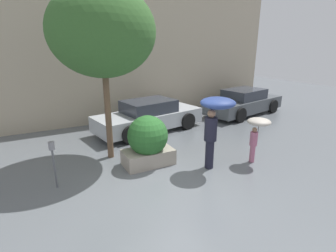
{
  "coord_description": "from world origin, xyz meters",
  "views": [
    {
      "loc": [
        -2.73,
        -5.16,
        3.43
      ],
      "look_at": [
        0.79,
        1.6,
        1.05
      ],
      "focal_mm": 28.0,
      "sensor_mm": 36.0,
      "label": 1
    }
  ],
  "objects_px": {
    "parked_car_far": "(243,102)",
    "parked_car_near": "(149,116)",
    "person_adult": "(215,115)",
    "planter_box": "(148,141)",
    "parking_meter": "(53,155)",
    "person_child": "(257,128)",
    "street_tree": "(102,32)"
  },
  "relations": [
    {
      "from": "parked_car_far",
      "to": "person_adult",
      "type": "bearing_deg",
      "value": 118.35
    },
    {
      "from": "person_adult",
      "to": "person_child",
      "type": "relative_size",
      "value": 1.49
    },
    {
      "from": "planter_box",
      "to": "person_adult",
      "type": "xyz_separation_m",
      "value": [
        1.56,
        -1.08,
        0.86
      ]
    },
    {
      "from": "person_child",
      "to": "parked_car_near",
      "type": "relative_size",
      "value": 0.3
    },
    {
      "from": "person_adult",
      "to": "parked_car_far",
      "type": "relative_size",
      "value": 0.44
    },
    {
      "from": "person_child",
      "to": "parked_car_far",
      "type": "bearing_deg",
      "value": 98.67
    },
    {
      "from": "street_tree",
      "to": "parking_meter",
      "type": "relative_size",
      "value": 4.14
    },
    {
      "from": "person_child",
      "to": "street_tree",
      "type": "xyz_separation_m",
      "value": [
        -3.76,
        2.4,
        2.66
      ]
    },
    {
      "from": "person_child",
      "to": "parking_meter",
      "type": "bearing_deg",
      "value": -144.09
    },
    {
      "from": "parked_car_near",
      "to": "parked_car_far",
      "type": "bearing_deg",
      "value": -97.68
    },
    {
      "from": "person_child",
      "to": "parked_car_far",
      "type": "height_order",
      "value": "person_child"
    },
    {
      "from": "parked_car_far",
      "to": "street_tree",
      "type": "xyz_separation_m",
      "value": [
        -7.52,
        -2.17,
        3.16
      ]
    },
    {
      "from": "person_adult",
      "to": "parked_car_near",
      "type": "bearing_deg",
      "value": 120.45
    },
    {
      "from": "planter_box",
      "to": "parked_car_near",
      "type": "distance_m",
      "value": 3.23
    },
    {
      "from": "person_adult",
      "to": "planter_box",
      "type": "bearing_deg",
      "value": 172.32
    },
    {
      "from": "person_adult",
      "to": "parked_car_far",
      "type": "distance_m",
      "value": 6.74
    },
    {
      "from": "parked_car_near",
      "to": "planter_box",
      "type": "bearing_deg",
      "value": 145.48
    },
    {
      "from": "person_child",
      "to": "parked_car_near",
      "type": "height_order",
      "value": "person_child"
    },
    {
      "from": "parked_car_far",
      "to": "parking_meter",
      "type": "distance_m",
      "value": 9.85
    },
    {
      "from": "parking_meter",
      "to": "person_adult",
      "type": "bearing_deg",
      "value": -12.38
    },
    {
      "from": "planter_box",
      "to": "parked_car_near",
      "type": "bearing_deg",
      "value": 65.97
    },
    {
      "from": "parked_car_far",
      "to": "parking_meter",
      "type": "bearing_deg",
      "value": 98.46
    },
    {
      "from": "parking_meter",
      "to": "planter_box",
      "type": "bearing_deg",
      "value": 3.79
    },
    {
      "from": "person_adult",
      "to": "parking_meter",
      "type": "xyz_separation_m",
      "value": [
        -4.13,
        0.91,
        -0.71
      ]
    },
    {
      "from": "person_adult",
      "to": "street_tree",
      "type": "bearing_deg",
      "value": 165.61
    },
    {
      "from": "person_adult",
      "to": "parking_meter",
      "type": "height_order",
      "value": "person_adult"
    },
    {
      "from": "person_adult",
      "to": "parked_car_near",
      "type": "relative_size",
      "value": 0.44
    },
    {
      "from": "person_adult",
      "to": "parking_meter",
      "type": "distance_m",
      "value": 4.29
    },
    {
      "from": "parked_car_far",
      "to": "parked_car_near",
      "type": "bearing_deg",
      "value": 81.21
    },
    {
      "from": "parking_meter",
      "to": "person_child",
      "type": "bearing_deg",
      "value": -12.24
    },
    {
      "from": "planter_box",
      "to": "person_adult",
      "type": "distance_m",
      "value": 2.08
    },
    {
      "from": "person_adult",
      "to": "street_tree",
      "type": "height_order",
      "value": "street_tree"
    }
  ]
}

